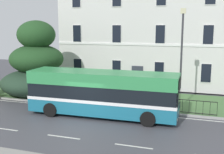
% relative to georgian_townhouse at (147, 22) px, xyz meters
% --- Properties ---
extents(ground_plane, '(60.00, 56.00, 0.18)m').
position_rel_georgian_townhouse_xyz_m(ground_plane, '(-1.15, -13.81, -6.46)').
color(ground_plane, '#45454B').
extents(georgian_townhouse, '(16.86, 8.19, 12.60)m').
position_rel_georgian_townhouse_xyz_m(georgian_townhouse, '(0.00, 0.00, 0.00)').
color(georgian_townhouse, silver).
rests_on(georgian_townhouse, ground_plane).
extents(iron_verge_railing, '(14.06, 0.04, 0.97)m').
position_rel_georgian_townhouse_xyz_m(iron_verge_railing, '(0.00, -10.63, -5.83)').
color(iron_verge_railing, black).
rests_on(iron_verge_railing, ground_plane).
extents(evergreen_tree, '(5.81, 5.81, 6.62)m').
position_rel_georgian_townhouse_xyz_m(evergreen_tree, '(-8.08, -8.74, -3.94)').
color(evergreen_tree, '#423328').
rests_on(evergreen_tree, ground_plane).
extents(single_decker_bus, '(10.16, 2.76, 3.05)m').
position_rel_georgian_townhouse_xyz_m(single_decker_bus, '(-0.38, -12.63, -4.84)').
color(single_decker_bus, '#1A6782').
rests_on(single_decker_bus, ground_plane).
extents(street_lamp_post, '(0.36, 0.24, 7.14)m').
position_rel_georgian_townhouse_xyz_m(street_lamp_post, '(4.45, -9.52, -2.26)').
color(street_lamp_post, '#333338').
rests_on(street_lamp_post, ground_plane).
extents(litter_bin, '(0.45, 0.45, 1.10)m').
position_rel_georgian_townhouse_xyz_m(litter_bin, '(-3.47, -10.27, -5.78)').
color(litter_bin, '#23472D').
rests_on(litter_bin, ground_plane).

